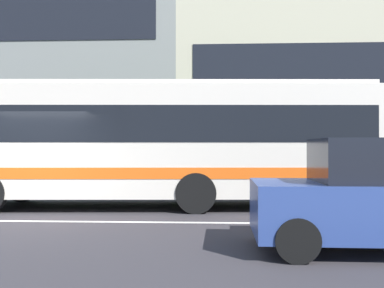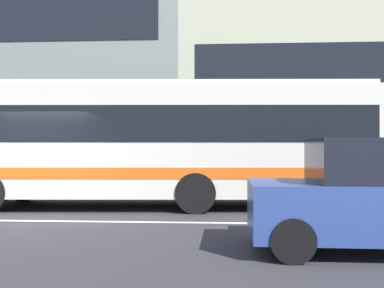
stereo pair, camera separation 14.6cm
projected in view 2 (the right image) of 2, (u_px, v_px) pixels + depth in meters
The scene contains 5 objects.
ground_plane at pixel (16, 221), 9.66m from camera, with size 160.00×160.00×0.00m, color #333034.
lane_centre_line at pixel (16, 221), 9.66m from camera, with size 60.00×0.16×0.01m, color silver.
hedge_row_far at pixel (199, 182), 15.68m from camera, with size 15.33×1.10×0.78m, color #235F1A.
apartment_block_right at pixel (360, 94), 24.51m from camera, with size 19.45×10.42×9.28m.
transit_bus at pixel (171, 140), 11.93m from camera, with size 11.07×3.17×3.32m.
Camera 2 is at (4.49, -9.42, 1.62)m, focal length 41.02 mm.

